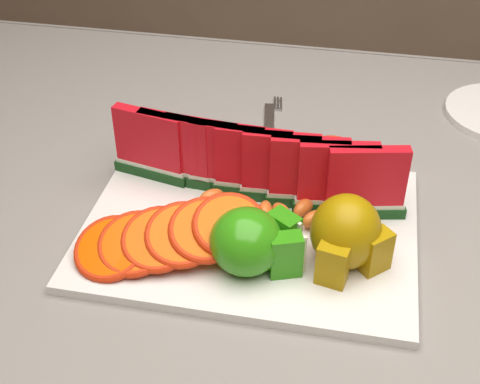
{
  "coord_description": "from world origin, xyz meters",
  "views": [
    {
      "loc": [
        0.02,
        -0.64,
        1.29
      ],
      "look_at": [
        -0.11,
        -0.02,
        0.81
      ],
      "focal_mm": 50.0,
      "sensor_mm": 36.0,
      "label": 1
    }
  ],
  "objects_px": {
    "pear_cluster": "(347,235)",
    "platter": "(250,227)",
    "apple_cluster": "(253,242)",
    "fork": "(270,130)"
  },
  "relations": [
    {
      "from": "apple_cluster",
      "to": "platter",
      "type": "bearing_deg",
      "value": 102.59
    },
    {
      "from": "platter",
      "to": "fork",
      "type": "relative_size",
      "value": 2.05
    },
    {
      "from": "fork",
      "to": "pear_cluster",
      "type": "bearing_deg",
      "value": -64.77
    },
    {
      "from": "apple_cluster",
      "to": "pear_cluster",
      "type": "distance_m",
      "value": 0.1
    },
    {
      "from": "apple_cluster",
      "to": "pear_cluster",
      "type": "relative_size",
      "value": 1.12
    },
    {
      "from": "pear_cluster",
      "to": "platter",
      "type": "bearing_deg",
      "value": 159.61
    },
    {
      "from": "platter",
      "to": "fork",
      "type": "height_order",
      "value": "platter"
    },
    {
      "from": "apple_cluster",
      "to": "pear_cluster",
      "type": "xyz_separation_m",
      "value": [
        0.1,
        0.03,
        0.01
      ]
    },
    {
      "from": "apple_cluster",
      "to": "pear_cluster",
      "type": "height_order",
      "value": "pear_cluster"
    },
    {
      "from": "platter",
      "to": "pear_cluster",
      "type": "bearing_deg",
      "value": -20.39
    }
  ]
}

